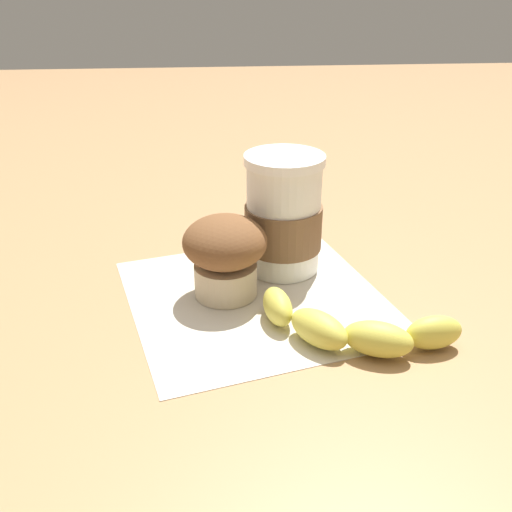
% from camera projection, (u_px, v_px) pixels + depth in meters
% --- Properties ---
extents(ground_plane, '(3.00, 3.00, 0.00)m').
position_uv_depth(ground_plane, '(256.00, 298.00, 0.64)').
color(ground_plane, '#A87C51').
extents(paper_napkin, '(0.32, 0.32, 0.00)m').
position_uv_depth(paper_napkin, '(256.00, 298.00, 0.64)').
color(paper_napkin, beige).
rests_on(paper_napkin, ground_plane).
extents(coffee_cup, '(0.09, 0.09, 0.14)m').
position_uv_depth(coffee_cup, '(283.00, 217.00, 0.68)').
color(coffee_cup, white).
rests_on(coffee_cup, paper_napkin).
extents(muffin, '(0.09, 0.09, 0.09)m').
position_uv_depth(muffin, '(225.00, 252.00, 0.63)').
color(muffin, beige).
rests_on(muffin, paper_napkin).
extents(banana, '(0.12, 0.18, 0.03)m').
position_uv_depth(banana, '(350.00, 328.00, 0.56)').
color(banana, '#D6CC4C').
rests_on(banana, paper_napkin).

